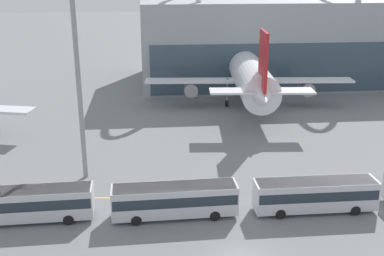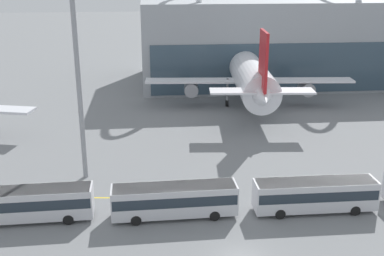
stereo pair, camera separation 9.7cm
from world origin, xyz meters
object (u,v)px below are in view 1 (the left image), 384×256
Objects in this scene: airliner_at_gate_far at (248,73)px; floodlight_mast at (75,38)px; shuttle_bus_1 at (29,203)px; shuttle_bus_3 at (315,193)px; shuttle_bus_2 at (175,199)px.

floodlight_mast is at bearing 143.06° from airliner_at_gate_far.
shuttle_bus_3 is at bearing -3.17° from shuttle_bus_1.
airliner_at_gate_far is 40.98m from shuttle_bus_2.
shuttle_bus_1 is (-28.61, -37.47, -3.57)m from airliner_at_gate_far.
shuttle_bus_2 is 13.71m from shuttle_bus_3.
shuttle_bus_2 is (13.71, -0.53, 0.00)m from shuttle_bus_1.
floodlight_mast is at bearing 156.11° from shuttle_bus_3.
airliner_at_gate_far is 1.46× the size of floodlight_mast.
shuttle_bus_3 is at bearing -177.41° from airliner_at_gate_far.
floodlight_mast is at bearing 131.99° from shuttle_bus_2.
airliner_at_gate_far is 3.19× the size of shuttle_bus_3.
shuttle_bus_3 is 0.46× the size of floodlight_mast.
shuttle_bus_2 and shuttle_bus_3 have the same top height.
airliner_at_gate_far reaches higher than shuttle_bus_3.
airliner_at_gate_far reaches higher than shuttle_bus_2.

